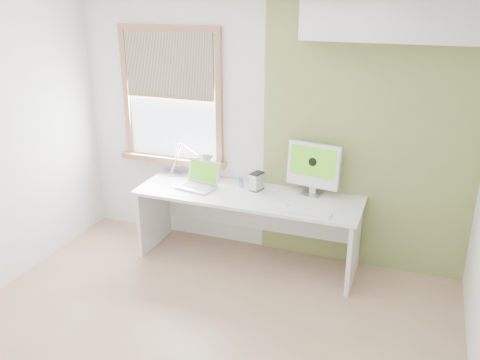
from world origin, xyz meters
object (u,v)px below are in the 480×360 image
at_px(desk, 250,210).
at_px(external_drive, 257,181).
at_px(desk_lamp, 199,163).
at_px(imac, 314,166).
at_px(laptop, 200,181).

relative_size(desk, external_drive, 12.15).
distance_m(desk, external_drive, 0.30).
relative_size(desk_lamp, imac, 1.21).
bearing_deg(laptop, external_drive, 11.28).
xyz_separation_m(desk, desk_lamp, (-0.59, 0.11, 0.39)).
bearing_deg(imac, external_drive, -171.13).
relative_size(desk, laptop, 5.29).
bearing_deg(external_drive, desk, -122.85).
distance_m(laptop, external_drive, 0.58).
distance_m(external_drive, imac, 0.58).
height_order(desk, imac, imac).
height_order(desk, desk_lamp, desk_lamp).
bearing_deg(desk, imac, 15.06).
height_order(laptop, external_drive, laptop).
xyz_separation_m(desk, external_drive, (0.05, 0.07, 0.29)).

